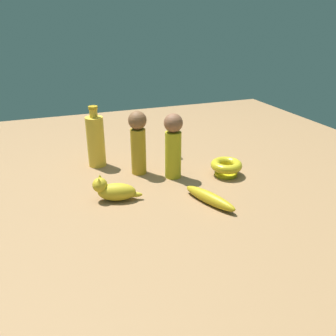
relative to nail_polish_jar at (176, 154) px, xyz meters
The scene contains 8 objects.
ground 0.21m from the nail_polish_jar, 29.12° to the right, with size 2.00×2.00×0.00m, color #936D47.
nail_polish_jar is the anchor object (origin of this frame).
cat_figurine 0.41m from the nail_polish_jar, 50.04° to the right, with size 0.09×0.15×0.08m.
person_figure_child 0.23m from the nail_polish_jar, 63.48° to the right, with size 0.06×0.06×0.23m.
person_figure_adult 0.21m from the nail_polish_jar, 24.55° to the right, with size 0.08×0.08×0.23m.
bowl 0.24m from the nail_polish_jar, 26.36° to the left, with size 0.11×0.11×0.06m.
banana 0.39m from the nail_polish_jar, ahead, with size 0.20×0.04×0.04m, color gold.
bottle_tall 0.32m from the nail_polish_jar, 96.52° to the right, with size 0.07×0.07×0.23m.
Camera 1 is at (1.05, -0.40, 0.53)m, focal length 37.79 mm.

